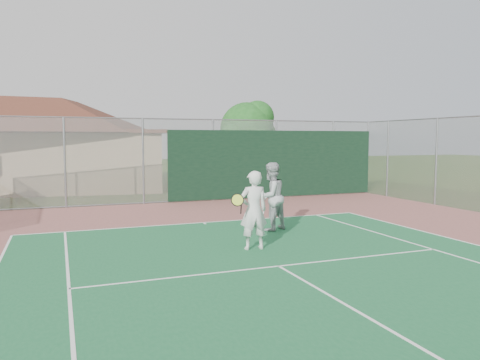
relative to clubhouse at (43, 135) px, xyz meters
name	(u,v)px	position (x,y,z in m)	size (l,w,h in m)	color
back_fence	(216,162)	(7.05, -8.12, -1.22)	(20.08, 0.11, 3.53)	gray
side_fence_right	(436,162)	(14.94, -12.59, -1.14)	(0.08, 9.00, 3.50)	gray
clubhouse	(43,135)	(0.00, 0.00, 0.00)	(14.23, 10.45, 5.69)	tan
tree	(248,131)	(10.18, -4.19, 0.20)	(3.37, 3.19, 4.70)	#372614
player_white_front	(253,211)	(5.04, -17.10, -1.94)	(1.07, 0.71, 1.89)	silver
player_grey_back	(271,197)	(6.43, -15.11, -1.90)	(1.17, 1.05, 1.97)	#ABAFB1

